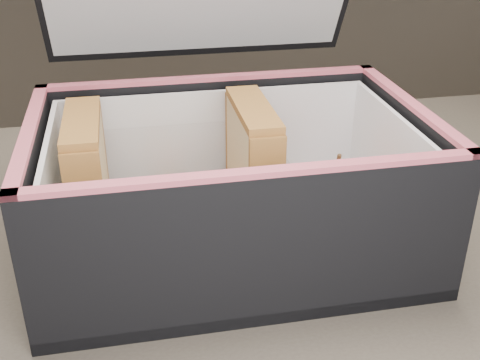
{
  "coord_description": "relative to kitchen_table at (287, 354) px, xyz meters",
  "views": [
    {
      "loc": [
        -0.12,
        -0.41,
        1.06
      ],
      "look_at": [
        -0.03,
        0.06,
        0.81
      ],
      "focal_mm": 45.0,
      "sensor_mm": 36.0,
      "label": 1
    }
  ],
  "objects": [
    {
      "name": "paper_napkin",
      "position": [
        0.05,
        0.05,
        0.11
      ],
      "size": [
        0.09,
        0.09,
        0.01
      ],
      "primitive_type": "cube",
      "rotation": [
        0.0,
        0.0,
        -0.36
      ],
      "color": "white",
      "rests_on": "lunch_bag"
    },
    {
      "name": "red_apple",
      "position": [
        0.05,
        0.05,
        0.14
      ],
      "size": [
        0.07,
        0.07,
        0.07
      ],
      "rotation": [
        0.0,
        0.0,
        0.11
      ],
      "color": "#990F00",
      "rests_on": "paper_napkin"
    },
    {
      "name": "sandwich_right",
      "position": [
        -0.02,
        0.06,
        0.17
      ],
      "size": [
        0.03,
        0.11,
        0.12
      ],
      "color": "tan",
      "rests_on": "plastic_tub"
    },
    {
      "name": "plastic_tub",
      "position": [
        -0.09,
        0.06,
        0.15
      ],
      "size": [
        0.19,
        0.14,
        0.08
      ],
      "primitive_type": null,
      "color": "white",
      "rests_on": "lunch_bag"
    },
    {
      "name": "kitchen_table",
      "position": [
        0.0,
        0.0,
        0.0
      ],
      "size": [
        1.2,
        0.8,
        0.75
      ],
      "color": "#64594C",
      "rests_on": "ground"
    },
    {
      "name": "sandwich_left",
      "position": [
        -0.16,
        0.06,
        0.17
      ],
      "size": [
        0.03,
        0.1,
        0.12
      ],
      "color": "tan",
      "rests_on": "plastic_tub"
    },
    {
      "name": "carrot_sticks",
      "position": [
        -0.09,
        0.06,
        0.13
      ],
      "size": [
        0.05,
        0.13,
        0.03
      ],
      "color": "orange",
      "rests_on": "plastic_tub"
    },
    {
      "name": "lunch_bag",
      "position": [
        -0.04,
        0.06,
        0.16
      ],
      "size": [
        0.33,
        0.33,
        0.32
      ],
      "color": "black",
      "rests_on": "kitchen_table"
    }
  ]
}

